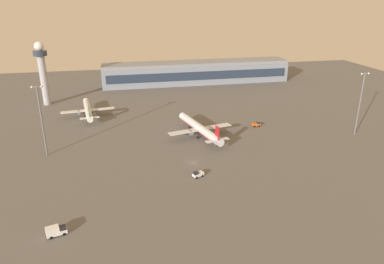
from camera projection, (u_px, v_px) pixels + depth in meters
The scene contains 10 objects.
ground_plane at pixel (193, 163), 146.43m from camera, with size 416.00×416.00×0.00m, color #605E5B.
terminal_building at pixel (196, 72), 276.76m from camera, with size 142.56×22.40×16.40m.
control_tower at pixel (42, 69), 216.11m from camera, with size 8.00×8.00×38.60m.
airplane_taxiway_distant at pixel (200, 128), 172.21m from camera, with size 32.35×41.27×10.69m.
airplane_near_gate at pixel (88, 110), 201.33m from camera, with size 29.56×37.89×9.72m.
maintenance_van at pixel (198, 174), 134.48m from camera, with size 4.56×3.24×2.25m.
cargo_loader at pixel (256, 124), 186.18m from camera, with size 4.25×2.22×2.25m.
catering_truck at pixel (56, 231), 101.58m from camera, with size 6.09×3.87×3.05m.
apron_light_west at pixel (41, 117), 147.38m from camera, with size 4.80×0.90×30.50m.
apron_light_east at pixel (360, 101), 169.45m from camera, with size 4.80×0.90×30.86m.
Camera 1 is at (-28.20, -129.10, 64.32)m, focal length 33.44 mm.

